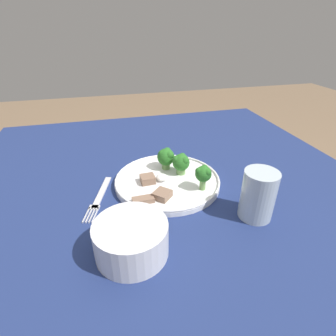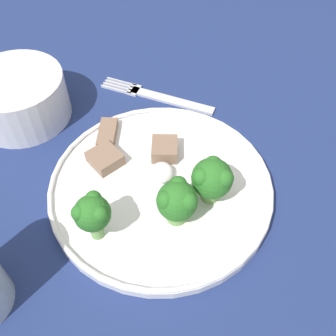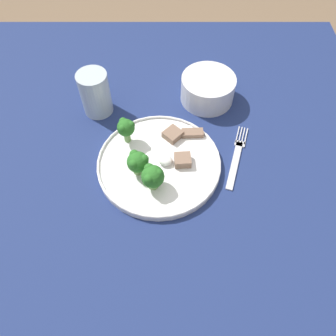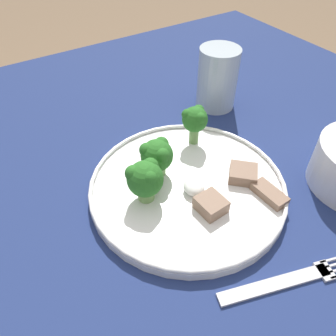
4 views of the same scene
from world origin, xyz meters
name	(u,v)px [view 4 (image 4 of 4)]	position (x,y,z in m)	size (l,w,h in m)	color
table	(185,231)	(0.00, 0.00, 0.64)	(1.07, 1.12, 0.74)	navy
dinner_plate	(187,185)	(0.00, 0.00, 0.75)	(0.27, 0.27, 0.02)	white
fork	(292,280)	(0.18, 0.02, 0.74)	(0.07, 0.18, 0.00)	silver
drinking_glass	(217,82)	(-0.15, 0.17, 0.79)	(0.07, 0.07, 0.11)	#B2C1CC
broccoli_floret_near_rim_left	(195,120)	(-0.07, 0.06, 0.80)	(0.04, 0.04, 0.06)	#709E56
broccoli_floret_center_left	(157,155)	(-0.04, -0.02, 0.79)	(0.05, 0.05, 0.06)	#709E56
broccoli_floret_back_left	(145,179)	(-0.01, -0.06, 0.79)	(0.05, 0.05, 0.06)	#709E56
meat_slice_front_slice	(243,174)	(0.03, 0.07, 0.76)	(0.05, 0.05, 0.02)	#846651
meat_slice_middle_slice	(210,205)	(0.05, 0.00, 0.76)	(0.04, 0.04, 0.02)	#846651
meat_slice_rear_slice	(270,194)	(0.08, 0.08, 0.76)	(0.05, 0.02, 0.01)	#846651
sauce_dollop	(195,186)	(0.01, 0.00, 0.76)	(0.03, 0.03, 0.02)	white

